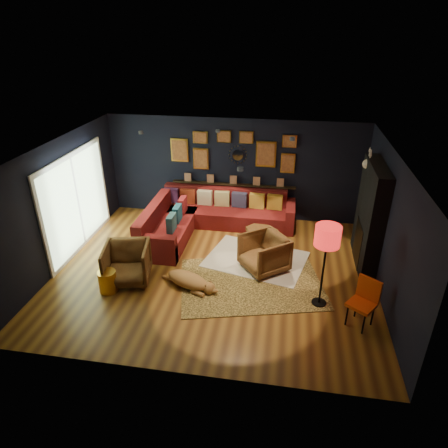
% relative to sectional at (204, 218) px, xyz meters
% --- Properties ---
extents(floor, '(6.50, 6.50, 0.00)m').
position_rel_sectional_xyz_m(floor, '(0.61, -1.81, -0.32)').
color(floor, '#976322').
rests_on(floor, ground).
extents(room_walls, '(6.50, 6.50, 6.50)m').
position_rel_sectional_xyz_m(room_walls, '(0.61, -1.81, 1.27)').
color(room_walls, black).
rests_on(room_walls, ground).
extents(sectional, '(3.41, 2.69, 0.86)m').
position_rel_sectional_xyz_m(sectional, '(0.00, 0.00, 0.00)').
color(sectional, maroon).
rests_on(sectional, ground).
extents(ledge, '(3.20, 0.12, 0.04)m').
position_rel_sectional_xyz_m(ledge, '(0.61, 0.87, 0.60)').
color(ledge, black).
rests_on(ledge, room_walls).
extents(gallery_wall, '(3.15, 0.04, 1.02)m').
position_rel_sectional_xyz_m(gallery_wall, '(0.60, 0.91, 1.48)').
color(gallery_wall, gold).
rests_on(gallery_wall, room_walls).
extents(sunburst_mirror, '(0.47, 0.16, 0.47)m').
position_rel_sectional_xyz_m(sunburst_mirror, '(0.71, 0.91, 1.38)').
color(sunburst_mirror, silver).
rests_on(sunburst_mirror, room_walls).
extents(fireplace, '(0.31, 1.60, 2.20)m').
position_rel_sectional_xyz_m(fireplace, '(3.71, -0.91, 0.70)').
color(fireplace, black).
rests_on(fireplace, ground).
extents(deer_head, '(0.50, 0.28, 0.45)m').
position_rel_sectional_xyz_m(deer_head, '(3.75, -0.41, 1.73)').
color(deer_head, white).
rests_on(deer_head, fireplace).
extents(sliding_door, '(0.06, 2.80, 2.20)m').
position_rel_sectional_xyz_m(sliding_door, '(-2.60, -1.21, 0.78)').
color(sliding_door, white).
rests_on(sliding_door, ground).
extents(ceiling_spots, '(3.30, 2.50, 0.06)m').
position_rel_sectional_xyz_m(ceiling_spots, '(0.61, -1.01, 2.24)').
color(ceiling_spots, black).
rests_on(ceiling_spots, room_walls).
extents(shag_rug, '(2.37, 1.96, 0.03)m').
position_rel_sectional_xyz_m(shag_rug, '(1.43, -1.22, -0.31)').
color(shag_rug, beige).
rests_on(shag_rug, ground).
extents(leopard_rug, '(3.17, 2.60, 0.02)m').
position_rel_sectional_xyz_m(leopard_rug, '(1.41, -2.11, -0.31)').
color(leopard_rug, '#D5AF58').
rests_on(leopard_rug, ground).
extents(coffee_table, '(0.98, 0.88, 0.41)m').
position_rel_sectional_xyz_m(coffee_table, '(1.50, -0.61, 0.03)').
color(coffee_table, brown).
rests_on(coffee_table, shag_rug).
extents(pouf, '(0.56, 0.56, 0.37)m').
position_rel_sectional_xyz_m(pouf, '(-0.54, -0.31, -0.11)').
color(pouf, '#A0271A').
rests_on(pouf, shag_rug).
extents(armchair_left, '(1.00, 0.96, 0.88)m').
position_rel_sectional_xyz_m(armchair_left, '(-1.03, -2.41, 0.12)').
color(armchair_left, '#A46832').
rests_on(armchair_left, ground).
extents(armchair_right, '(1.12, 1.13, 0.86)m').
position_rel_sectional_xyz_m(armchair_right, '(1.61, -1.56, 0.11)').
color(armchair_right, '#A46832').
rests_on(armchair_right, ground).
extents(gold_stool, '(0.35, 0.35, 0.44)m').
position_rel_sectional_xyz_m(gold_stool, '(-1.29, -2.81, -0.10)').
color(gold_stool, gold).
rests_on(gold_stool, ground).
extents(orange_chair, '(0.58, 0.58, 0.88)m').
position_rel_sectional_xyz_m(orange_chair, '(3.41, -2.97, 0.19)').
color(orange_chair, black).
rests_on(orange_chair, ground).
extents(floor_lamp, '(0.45, 0.45, 1.62)m').
position_rel_sectional_xyz_m(floor_lamp, '(2.72, -2.55, 1.04)').
color(floor_lamp, black).
rests_on(floor_lamp, ground).
extents(dog, '(1.41, 1.07, 0.40)m').
position_rel_sectional_xyz_m(dog, '(0.19, -2.43, -0.11)').
color(dog, '#A16F39').
rests_on(dog, leopard_rug).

